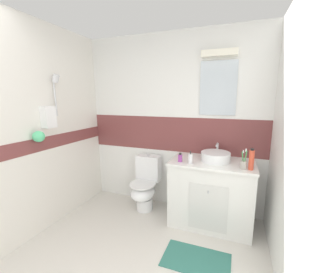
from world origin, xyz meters
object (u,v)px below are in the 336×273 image
(perfume_flask_small, at_px, (180,158))
(shampoo_bottle_tall, at_px, (251,160))
(toilet, at_px, (145,185))
(toothbrush_cup, at_px, (244,164))
(soap_dispenser, at_px, (190,159))
(sink_basin, at_px, (216,156))

(perfume_flask_small, distance_m, shampoo_bottle_tall, 0.80)
(toilet, xyz_separation_m, toothbrush_cup, (1.31, -0.21, 0.54))
(soap_dispenser, distance_m, perfume_flask_small, 0.13)
(toilet, height_order, toothbrush_cup, toothbrush_cup)
(soap_dispenser, relative_size, perfume_flask_small, 1.42)
(toilet, height_order, soap_dispenser, soap_dispenser)
(soap_dispenser, relative_size, shampoo_bottle_tall, 0.65)
(sink_basin, xyz_separation_m, toilet, (-0.99, 0.02, -0.54))
(toothbrush_cup, xyz_separation_m, shampoo_bottle_tall, (0.08, -0.00, 0.06))
(toilet, distance_m, toothbrush_cup, 1.43)
(sink_basin, xyz_separation_m, perfume_flask_small, (-0.40, -0.18, -0.01))
(sink_basin, distance_m, soap_dispenser, 0.34)
(perfume_flask_small, height_order, shampoo_bottle_tall, shampoo_bottle_tall)
(toilet, relative_size, soap_dispenser, 5.09)
(toothbrush_cup, relative_size, perfume_flask_small, 2.10)
(toilet, relative_size, shampoo_bottle_tall, 3.33)
(soap_dispenser, height_order, perfume_flask_small, soap_dispenser)
(toothbrush_cup, height_order, perfume_flask_small, toothbrush_cup)
(shampoo_bottle_tall, bearing_deg, perfume_flask_small, 179.25)
(toothbrush_cup, bearing_deg, soap_dispenser, -179.10)
(sink_basin, bearing_deg, toothbrush_cup, -30.15)
(sink_basin, distance_m, shampoo_bottle_tall, 0.44)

